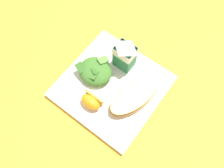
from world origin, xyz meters
TOP-DOWN VIEW (x-y plane):
  - ground at (0.00, 0.00)m, footprint 3.00×3.00m
  - white_plate at (0.00, 0.00)m, footprint 0.28×0.28m
  - cheesy_pizza_bread at (0.07, 0.01)m, footprint 0.12×0.18m
  - green_salad_pile at (-0.06, 0.00)m, footprint 0.11×0.09m
  - milk_carton at (-0.01, 0.08)m, footprint 0.06×0.05m
  - orange_wedge_front at (-0.01, -0.08)m, footprint 0.06×0.04m

SIDE VIEW (x-z plane):
  - ground at x=0.00m, z-range 0.00..0.00m
  - white_plate at x=0.00m, z-range 0.00..0.02m
  - cheesy_pizza_bread at x=0.07m, z-range 0.02..0.05m
  - orange_wedge_front at x=-0.01m, z-range 0.02..0.06m
  - green_salad_pile at x=-0.06m, z-range 0.01..0.06m
  - milk_carton at x=-0.01m, z-range 0.02..0.13m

